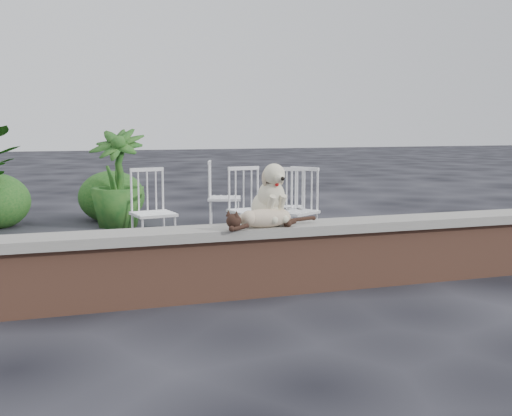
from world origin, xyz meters
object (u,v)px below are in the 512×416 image
object	(u,v)px
chair_c	(286,207)
potted_plant_b	(117,178)
cat	(264,217)
chair_a	(153,212)
chair_b	(251,210)
dog	(268,193)
chair_d	(294,210)
chair_e	(224,197)

from	to	relation	value
chair_c	potted_plant_b	world-z (taller)	potted_plant_b
cat	chair_a	size ratio (longest dim) A/B	1.09
chair_b	potted_plant_b	world-z (taller)	potted_plant_b
dog	chair_d	distance (m)	1.74
chair_e	chair_b	bearing A→B (deg)	-165.68
chair_b	chair_a	xyz separation A→B (m)	(-1.07, 0.13, 0.00)
chair_c	chair_a	size ratio (longest dim) A/B	1.00
dog	cat	distance (m)	0.24
potted_plant_b	chair_c	bearing A→B (deg)	-51.55
chair_b	chair_e	size ratio (longest dim) A/B	1.00
dog	chair_d	world-z (taller)	dog
cat	chair_a	xyz separation A→B (m)	(-0.59, 1.96, -0.20)
dog	chair_a	world-z (taller)	dog
dog	chair_b	size ratio (longest dim) A/B	0.56
chair_d	chair_a	xyz separation A→B (m)	(-1.51, 0.33, 0.00)
dog	chair_e	xyz separation A→B (m)	(0.44, 2.97, -0.37)
chair_b	potted_plant_b	xyz separation A→B (m)	(-1.23, 2.22, 0.21)
chair_b	chair_a	distance (m)	1.08
chair_e	chair_a	world-z (taller)	same
chair_c	dog	bearing A→B (deg)	84.09
dog	chair_b	distance (m)	1.77
potted_plant_b	dog	bearing A→B (deg)	-77.94
cat	chair_b	distance (m)	1.90
chair_e	dog	bearing A→B (deg)	-171.96
chair_e	potted_plant_b	world-z (taller)	potted_plant_b
chair_a	chair_d	bearing A→B (deg)	-21.73
chair_b	chair_e	world-z (taller)	same
cat	chair_c	bearing A→B (deg)	55.02
dog	chair_c	xyz separation A→B (m)	(0.85, 1.78, -0.37)
chair_a	potted_plant_b	bearing A→B (deg)	84.90
dog	chair_e	distance (m)	3.02
cat	potted_plant_b	world-z (taller)	potted_plant_b
dog	chair_e	bearing A→B (deg)	72.30
dog	cat	bearing A→B (deg)	-127.28
cat	chair_d	size ratio (longest dim) A/B	1.09
chair_d	potted_plant_b	distance (m)	2.94
dog	chair_a	distance (m)	1.97
chair_b	chair_e	xyz separation A→B (m)	(0.05, 1.29, 0.00)
chair_b	potted_plant_b	size ratio (longest dim) A/B	0.69
chair_d	chair_b	bearing A→B (deg)	-145.11
chair_c	chair_a	distance (m)	1.53
chair_d	potted_plant_b	bearing A→B (deg)	-176.22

